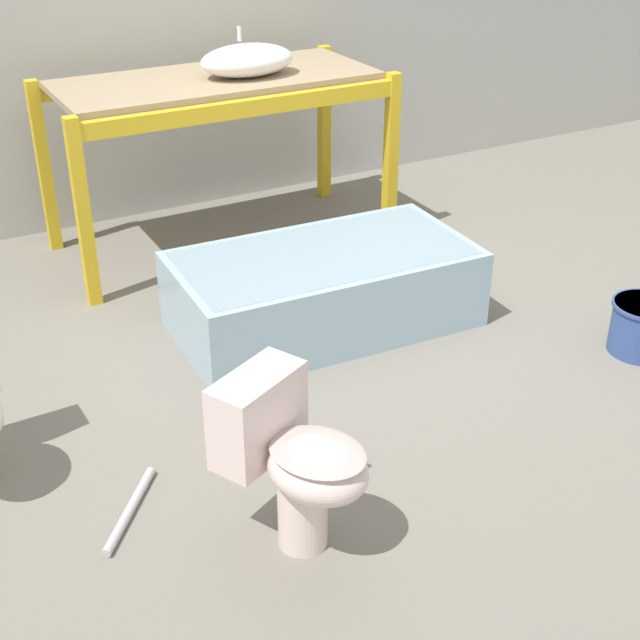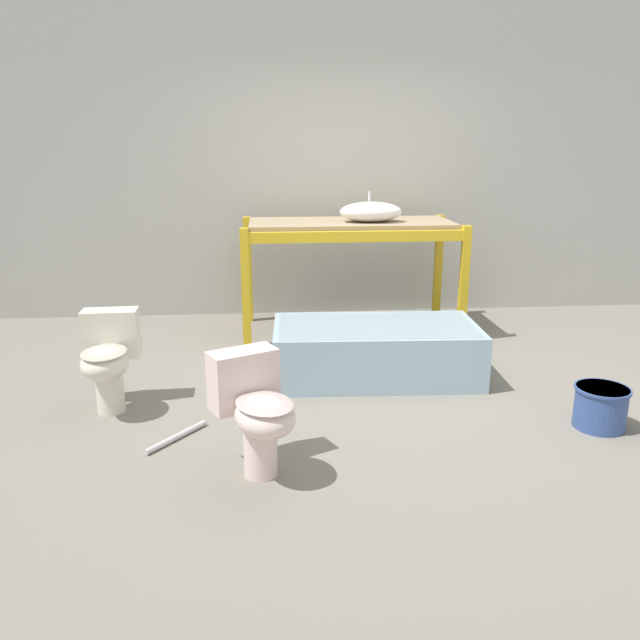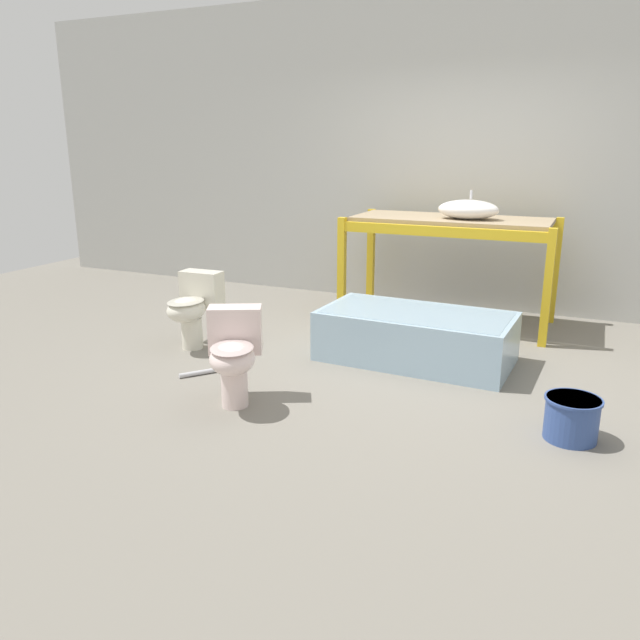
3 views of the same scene
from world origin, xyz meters
The scene contains 6 objects.
ground_plane centered at (0.00, 0.00, 0.00)m, with size 12.00×12.00×0.00m, color slate.
shelving_rack centered at (0.02, 1.32, 0.88)m, with size 1.95×0.90×1.02m.
sink_basin centered at (0.19, 1.24, 1.11)m, with size 0.55×0.35×0.26m.
bathtub_main centered at (0.05, 0.10, 0.23)m, with size 1.54×0.84×0.40m.
toilet_near centered at (-0.81, -1.24, 0.37)m, with size 0.53×0.61×0.64m.
loose_pipe centered at (-1.30, -0.84, 0.02)m, with size 0.32×0.39×0.04m.
Camera 1 is at (-1.91, -3.44, 2.25)m, focal length 50.00 mm.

